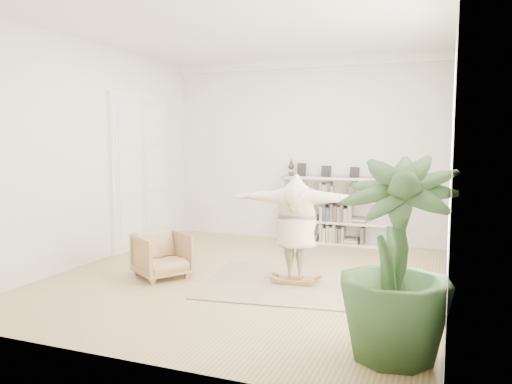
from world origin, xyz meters
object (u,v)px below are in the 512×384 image
rocker_board (296,280)px  person (296,224)px  houseplant (395,259)px  bookshelf (338,212)px  armchair (162,255)px

rocker_board → person: 0.79m
person → houseplant: size_ratio=0.96×
person → houseplant: houseplant is taller
bookshelf → rocker_board: bearing=-89.3°
bookshelf → rocker_board: size_ratio=4.22×
armchair → bookshelf: bearing=2.5°
bookshelf → person: size_ratio=1.22×
bookshelf → person: bearing=-89.3°
bookshelf → person: bookshelf is taller
rocker_board → houseplant: 2.62m
bookshelf → armchair: size_ratio=3.04×
bookshelf → person: 2.94m
rocker_board → person: size_ratio=0.29×
houseplant → person: bearing=128.0°
rocker_board → houseplant: size_ratio=0.28×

